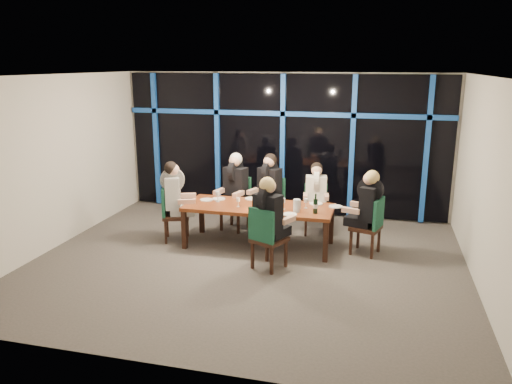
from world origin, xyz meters
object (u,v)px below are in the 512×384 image
chair_near_mid (266,235)px  diner_end_right (368,200)px  chair_far_left (237,200)px  diner_far_mid (268,181)px  diner_end_left (175,190)px  chair_end_right (371,223)px  chair_end_left (171,211)px  diner_near_mid (269,209)px  wine_bottle (315,206)px  chair_far_mid (271,200)px  chair_far_right (316,206)px  diner_far_left (235,181)px  diner_far_right (316,188)px  dining_table (259,209)px  water_pitcher (297,206)px

chair_near_mid → diner_end_right: diner_end_right is taller
chair_far_left → diner_far_mid: bearing=20.2°
diner_end_left → diner_end_right: (3.41, 0.17, -0.01)m
diner_far_mid → chair_end_right: bearing=-2.1°
chair_near_mid → chair_end_left: bearing=0.1°
chair_end_right → diner_near_mid: 1.88m
diner_end_left → wine_bottle: 2.57m
chair_far_mid → chair_end_right: chair_far_mid is taller
chair_far_right → diner_end_right: bearing=-50.0°
diner_far_left → wine_bottle: 1.97m
chair_end_right → diner_far_left: (-2.62, 0.71, 0.43)m
diner_far_mid → diner_far_right: (0.92, -0.01, -0.08)m
chair_far_left → chair_far_mid: 0.66m
chair_far_mid → chair_end_left: chair_far_mid is taller
chair_far_right → wine_bottle: size_ratio=2.80×
dining_table → diner_far_left: size_ratio=2.58×
dining_table → diner_end_right: size_ratio=2.66×
chair_far_left → chair_far_right: 1.53m
dining_table → diner_far_mid: 0.98m
wine_bottle → chair_near_mid: bearing=-130.2°
diner_far_mid → water_pitcher: bearing=-35.3°
chair_far_mid → chair_end_left: (-1.62, -1.11, -0.01)m
diner_far_mid → diner_end_left: bearing=-125.1°
chair_far_mid → diner_end_right: 2.11m
chair_far_mid → diner_far_right: bearing=15.2°
dining_table → diner_far_left: bearing=130.8°
chair_far_left → chair_near_mid: bearing=-46.9°
dining_table → diner_near_mid: size_ratio=2.61×
diner_end_left → diner_near_mid: diner_near_mid is taller
chair_far_mid → diner_end_left: (-1.54, -1.08, 0.39)m
chair_end_right → wine_bottle: bearing=-56.5°
chair_near_mid → diner_far_left: bearing=-35.5°
dining_table → diner_near_mid: bearing=-66.6°
chair_end_right → chair_end_left: bearing=-70.8°
dining_table → diner_end_right: bearing=3.1°
diner_end_left → chair_far_mid: bearing=-74.3°
chair_end_left → diner_far_right: diner_far_right is taller
chair_far_left → chair_far_mid: chair_far_left is taller
water_pitcher → chair_end_left: bearing=-158.6°
dining_table → diner_far_right: 1.29m
dining_table → wine_bottle: size_ratio=7.73×
chair_far_left → diner_end_left: (-0.89, -0.94, 0.39)m
chair_far_left → diner_end_right: 2.66m
chair_end_right → diner_end_left: diner_end_left is taller
chair_end_right → diner_far_right: diner_far_right is taller
chair_end_left → chair_near_mid: (1.99, -0.89, 0.01)m
dining_table → chair_far_right: chair_far_right is taller
diner_near_mid → water_pitcher: (0.31, 0.71, -0.12)m
diner_far_left → diner_end_right: diner_far_left is taller
chair_end_left → water_pitcher: chair_end_left is taller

